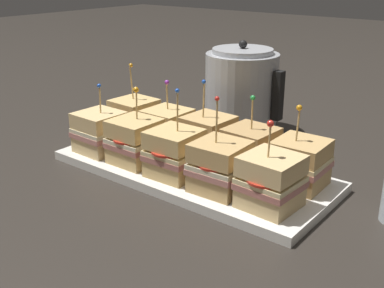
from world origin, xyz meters
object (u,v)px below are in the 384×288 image
at_px(sandwich_front_far_left, 100,132).
at_px(sandwich_back_far_left, 135,119).
at_px(sandwich_front_right, 220,167).
at_px(sandwich_back_right, 250,149).
at_px(sandwich_back_center, 207,138).
at_px(sandwich_front_left, 135,141).
at_px(sandwich_front_center, 175,153).
at_px(sandwich_back_left, 167,129).
at_px(serving_platter, 192,170).
at_px(kettle_steel, 242,91).
at_px(sandwich_back_far_right, 300,163).
at_px(sandwich_front_far_right, 271,182).

bearing_deg(sandwich_front_far_left, sandwich_back_far_left, 91.45).
distance_m(sandwich_front_right, sandwich_back_right, 0.11).
bearing_deg(sandwich_front_right, sandwich_back_center, 134.88).
xyz_separation_m(sandwich_front_left, sandwich_back_far_left, (-0.11, 0.11, -0.00)).
bearing_deg(sandwich_front_center, sandwich_front_far_left, -179.65).
relative_size(sandwich_back_far_left, sandwich_back_center, 1.03).
bearing_deg(sandwich_back_right, sandwich_front_left, -152.13).
relative_size(sandwich_front_far_left, sandwich_front_right, 0.86).
distance_m(sandwich_back_far_left, sandwich_back_left, 0.10).
distance_m(serving_platter, sandwich_back_right, 0.13).
bearing_deg(sandwich_back_center, sandwich_front_left, -133.69).
bearing_deg(sandwich_back_center, sandwich_back_right, 0.66).
bearing_deg(kettle_steel, sandwich_back_far_right, -40.33).
bearing_deg(kettle_steel, sandwich_back_right, -53.65).
xyz_separation_m(sandwich_back_left, sandwich_back_right, (0.21, 0.01, -0.00)).
height_order(sandwich_front_left, sandwich_back_far_right, sandwich_front_left).
bearing_deg(sandwich_back_far_left, sandwich_back_left, -1.74).
relative_size(sandwich_front_far_left, kettle_steel, 0.65).
distance_m(sandwich_front_left, sandwich_back_far_left, 0.15).
height_order(sandwich_front_far_right, sandwich_back_left, sandwich_front_far_right).
xyz_separation_m(sandwich_back_left, sandwich_back_center, (0.10, 0.00, 0.00)).
bearing_deg(sandwich_back_far_left, sandwich_back_far_right, -0.08).
xyz_separation_m(sandwich_back_far_left, sandwich_back_far_right, (0.41, -0.00, -0.00)).
distance_m(serving_platter, sandwich_front_left, 0.13).
distance_m(sandwich_front_far_left, kettle_steel, 0.37).
distance_m(sandwich_front_far_left, sandwich_back_far_left, 0.11).
xyz_separation_m(sandwich_front_right, sandwich_back_far_left, (-0.31, 0.11, 0.00)).
xyz_separation_m(sandwich_front_far_left, sandwich_back_left, (0.10, 0.10, 0.00)).
bearing_deg(sandwich_back_far_right, sandwich_back_left, -179.54).
xyz_separation_m(sandwich_front_left, sandwich_back_left, (-0.00, 0.10, -0.00)).
bearing_deg(sandwich_front_center, sandwich_front_right, 0.34).
distance_m(sandwich_back_center, sandwich_back_far_right, 0.21).
bearing_deg(kettle_steel, sandwich_front_far_right, -50.94).
bearing_deg(sandwich_back_left, sandwich_back_center, 2.27).
bearing_deg(sandwich_front_far_right, sandwich_front_center, -179.75).
relative_size(sandwich_front_center, sandwich_front_far_right, 1.12).
xyz_separation_m(sandwich_front_center, sandwich_front_far_right, (0.20, 0.00, 0.00)).
relative_size(sandwich_front_center, sandwich_back_far_left, 0.99).
bearing_deg(sandwich_front_right, sandwich_back_right, 92.28).
relative_size(sandwich_front_far_left, sandwich_back_center, 0.89).
distance_m(sandwich_back_far_left, sandwich_back_far_right, 0.41).
bearing_deg(serving_platter, sandwich_back_far_left, 165.91).
xyz_separation_m(sandwich_front_far_left, sandwich_back_right, (0.31, 0.11, 0.00)).
distance_m(sandwich_back_left, sandwich_back_far_right, 0.31).
distance_m(sandwich_front_center, sandwich_front_far_right, 0.20).
relative_size(sandwich_front_far_left, sandwich_front_far_right, 0.98).
height_order(sandwich_front_left, sandwich_back_left, sandwich_front_left).
bearing_deg(kettle_steel, sandwich_front_center, -78.05).
bearing_deg(sandwich_front_left, sandwich_front_far_right, 0.03).
distance_m(serving_platter, sandwich_back_left, 0.13).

